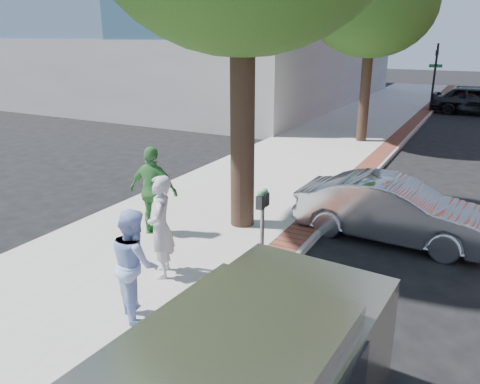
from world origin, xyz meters
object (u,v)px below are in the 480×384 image
Objects in this scene: person_gray at (161,227)px; bg_car at (476,100)px; parking_meter at (262,212)px; sedan_silver at (393,210)px; person_green at (154,191)px; person_officer at (135,263)px.

person_gray is 0.39× the size of bg_car.
person_gray is (-1.40, -1.11, -0.15)m from parking_meter.
person_gray reaches higher than parking_meter.
bg_car reaches higher than sedan_silver.
person_green is 5.06m from sedan_silver.
person_gray is at bearing 125.35° from person_green.
bg_car is (3.88, 23.32, -0.27)m from person_gray.
sedan_silver is at bearing -179.28° from bg_car.
parking_meter is 0.88× the size of person_officer.
parking_meter is 3.28m from sedan_silver.
person_gray is 4.98m from sedan_silver.
person_officer reaches higher than bg_car.
parking_meter reaches higher than bg_car.
person_green reaches higher than parking_meter.
bg_car is (0.70, 19.51, 0.12)m from sedan_silver.
parking_meter is 1.79m from person_gray.
person_gray is 0.45× the size of sedan_silver.
bg_car is (2.48, 22.22, -0.42)m from parking_meter.
person_green is 0.47× the size of sedan_silver.
sedan_silver is 0.88× the size of bg_car.
sedan_silver is (4.43, 2.41, -0.43)m from person_green.
sedan_silver is (2.77, 4.98, -0.33)m from person_officer.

